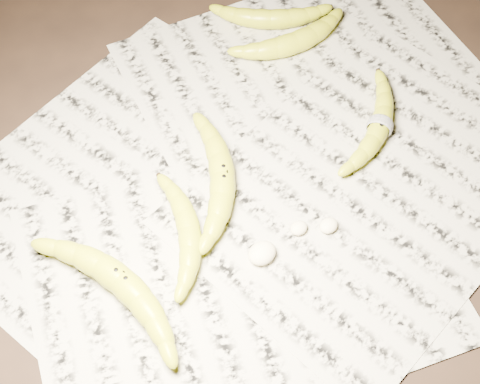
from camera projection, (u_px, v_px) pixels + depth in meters
ground at (248, 201)px, 0.97m from camera, size 3.00×3.00×0.00m
newspaper_patch at (255, 175)px, 0.99m from camera, size 0.90×0.70×0.01m
banana_left_a at (121, 280)px, 0.87m from camera, size 0.10×0.23×0.04m
banana_left_b at (189, 230)px, 0.91m from camera, size 0.13×0.17×0.03m
banana_center at (222, 177)px, 0.96m from camera, size 0.17×0.20×0.04m
banana_taped at (380, 125)px, 1.01m from camera, size 0.19×0.14×0.03m
banana_upper_a at (271, 18)px, 1.14m from camera, size 0.17×0.16×0.03m
banana_upper_b at (295, 41)px, 1.11m from camera, size 0.19×0.10×0.04m
measuring_tape at (380, 125)px, 1.01m from camera, size 0.02×0.04×0.04m
flesh_chunk_a at (262, 252)px, 0.90m from camera, size 0.04×0.03×0.02m
flesh_chunk_b at (329, 224)px, 0.93m from camera, size 0.03×0.02×0.02m
flesh_chunk_c at (299, 227)px, 0.92m from camera, size 0.03×0.02×0.01m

